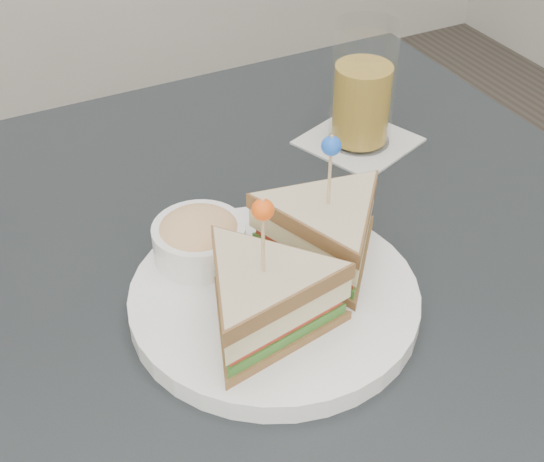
# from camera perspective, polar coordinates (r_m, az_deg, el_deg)

# --- Properties ---
(table) EXTENTS (0.80, 0.80, 0.75)m
(table) POSITION_cam_1_polar(r_m,az_deg,el_deg) (0.72, -0.35, -8.59)
(table) COLOR black
(table) RESTS_ON ground
(plate_meal) EXTENTS (0.31, 0.31, 0.14)m
(plate_meal) POSITION_cam_1_polar(r_m,az_deg,el_deg) (0.62, 0.72, -2.88)
(plate_meal) COLOR white
(plate_meal) RESTS_ON table
(drink_set) EXTENTS (0.14, 0.14, 0.14)m
(drink_set) POSITION_cam_1_polar(r_m,az_deg,el_deg) (0.83, 6.82, 10.30)
(drink_set) COLOR silver
(drink_set) RESTS_ON table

